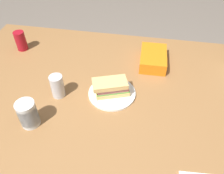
# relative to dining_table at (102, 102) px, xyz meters

# --- Properties ---
(ground_plane) EXTENTS (8.00, 8.00, 0.00)m
(ground_plane) POSITION_rel_dining_table_xyz_m (0.00, 0.00, -0.69)
(ground_plane) COLOR #70665B
(dining_table) EXTENTS (1.70, 1.17, 0.77)m
(dining_table) POSITION_rel_dining_table_xyz_m (0.00, 0.00, 0.00)
(dining_table) COLOR olive
(dining_table) RESTS_ON ground_plane
(paper_plate) EXTENTS (0.24, 0.24, 0.01)m
(paper_plate) POSITION_rel_dining_table_xyz_m (-0.06, 0.01, 0.08)
(paper_plate) COLOR white
(paper_plate) RESTS_ON dining_table
(sandwich) EXTENTS (0.20, 0.15, 0.08)m
(sandwich) POSITION_rel_dining_table_xyz_m (-0.06, 0.01, 0.13)
(sandwich) COLOR #DBB26B
(sandwich) RESTS_ON paper_plate
(soda_can_red) EXTENTS (0.07, 0.07, 0.12)m
(soda_can_red) POSITION_rel_dining_table_xyz_m (0.58, -0.30, 0.14)
(soda_can_red) COLOR maroon
(soda_can_red) RESTS_ON dining_table
(chip_bag) EXTENTS (0.15, 0.23, 0.07)m
(chip_bag) POSITION_rel_dining_table_xyz_m (-0.25, -0.29, 0.11)
(chip_bag) COLOR orange
(chip_bag) RESTS_ON dining_table
(plastic_cup_stack) EXTENTS (0.08, 0.08, 0.13)m
(plastic_cup_stack) POSITION_rel_dining_table_xyz_m (0.27, 0.26, 0.14)
(plastic_cup_stack) COLOR silver
(plastic_cup_stack) RESTS_ON dining_table
(soda_can_silver) EXTENTS (0.07, 0.07, 0.12)m
(soda_can_silver) POSITION_rel_dining_table_xyz_m (0.21, 0.06, 0.14)
(soda_can_silver) COLOR silver
(soda_can_silver) RESTS_ON dining_table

